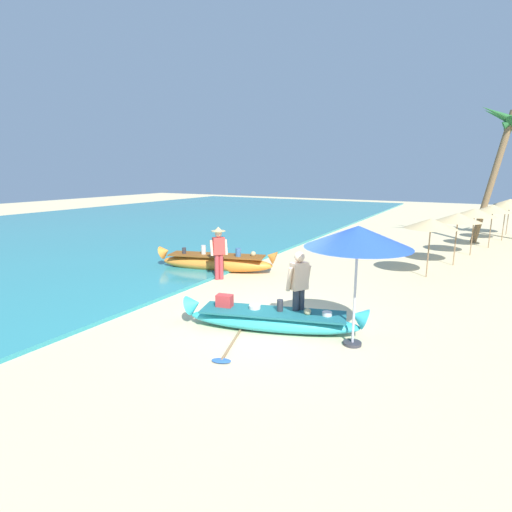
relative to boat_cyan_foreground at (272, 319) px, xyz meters
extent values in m
plane|color=beige|center=(-0.18, 0.16, -0.25)|extent=(80.00, 80.00, 0.00)
cube|color=teal|center=(-15.49, 8.16, -0.20)|extent=(24.00, 56.00, 0.10)
ellipsoid|color=#33B2BC|center=(0.01, 0.00, -0.04)|extent=(3.74, 1.79, 0.41)
cone|color=#33B2BC|center=(1.73, 0.52, 0.21)|extent=(0.53, 0.55, 0.52)
cone|color=#33B2BC|center=(-1.70, -0.52, 0.21)|extent=(0.53, 0.55, 0.52)
cube|color=#1C6267|center=(0.01, 0.00, 0.16)|extent=(3.18, 1.63, 0.04)
cube|color=#B73333|center=(-1.06, -0.24, 0.30)|extent=(0.39, 0.29, 0.29)
cylinder|color=silver|center=(-0.41, -0.03, 0.21)|extent=(0.25, 0.25, 0.10)
cylinder|color=#2D2D33|center=(0.14, 0.10, 0.29)|extent=(0.14, 0.14, 0.27)
sphere|color=tan|center=(0.73, 0.21, 0.24)|extent=(0.15, 0.15, 0.15)
cylinder|color=silver|center=(1.12, 0.34, 0.21)|extent=(0.21, 0.21, 0.10)
ellipsoid|color=orange|center=(-4.03, 3.67, 0.03)|extent=(3.95, 1.86, 0.55)
cone|color=orange|center=(-2.22, 4.22, 0.36)|extent=(0.53, 0.56, 0.53)
cone|color=orange|center=(-5.85, 3.12, 0.36)|extent=(0.53, 0.56, 0.53)
cube|color=brown|center=(-4.03, 3.67, 0.31)|extent=(3.36, 1.69, 0.04)
cylinder|color=#2D2D33|center=(-5.12, 3.29, 0.42)|extent=(0.14, 0.14, 0.23)
cylinder|color=silver|center=(-4.49, 3.55, 0.47)|extent=(0.17, 0.17, 0.33)
cylinder|color=#B74C38|center=(-3.87, 3.81, 0.44)|extent=(0.15, 0.15, 0.27)
cylinder|color=#386699|center=(-3.25, 3.81, 0.45)|extent=(0.18, 0.18, 0.30)
sphere|color=tan|center=(-2.85, 4.13, 0.40)|extent=(0.18, 0.18, 0.18)
cylinder|color=#B2383D|center=(-3.31, 2.89, 0.16)|extent=(0.14, 0.14, 0.81)
cylinder|color=#B2383D|center=(-3.40, 2.78, 0.16)|extent=(0.14, 0.14, 0.81)
cube|color=#DB3D38|center=(-3.35, 2.84, 0.83)|extent=(0.40, 0.42, 0.54)
cylinder|color=beige|center=(-3.19, 3.00, 0.78)|extent=(0.20, 0.19, 0.49)
cylinder|color=beige|center=(-3.49, 2.65, 0.78)|extent=(0.20, 0.19, 0.49)
sphere|color=beige|center=(-3.35, 2.84, 1.22)|extent=(0.22, 0.22, 0.22)
cylinder|color=tan|center=(-3.35, 2.84, 1.30)|extent=(0.44, 0.44, 0.02)
cone|color=tan|center=(-3.35, 2.84, 1.37)|extent=(0.26, 0.26, 0.12)
cylinder|color=#333842|center=(0.41, 0.32, 0.20)|extent=(0.14, 0.14, 0.89)
cylinder|color=#333842|center=(0.48, 0.44, 0.20)|extent=(0.14, 0.14, 0.89)
cube|color=beige|center=(0.45, 0.38, 0.93)|extent=(0.38, 0.42, 0.59)
cylinder|color=beige|center=(0.30, 0.20, 0.88)|extent=(0.22, 0.18, 0.54)
cylinder|color=beige|center=(0.55, 0.58, 0.88)|extent=(0.22, 0.18, 0.54)
sphere|color=beige|center=(0.45, 0.38, 1.35)|extent=(0.22, 0.22, 0.22)
cylinder|color=#B7B7BC|center=(1.73, 0.12, 0.93)|extent=(0.05, 0.05, 2.36)
cone|color=blue|center=(1.73, 0.12, 1.92)|extent=(2.02, 2.02, 0.41)
cylinder|color=#333338|center=(1.73, 0.12, -0.22)|extent=(0.36, 0.36, 0.06)
cylinder|color=#8E6B47|center=(2.33, 6.39, 0.70)|extent=(0.04, 0.04, 1.90)
cone|color=tan|center=(2.33, 6.39, 1.50)|extent=(1.60, 1.60, 0.32)
cylinder|color=#8E6B47|center=(2.96, 8.65, 0.70)|extent=(0.04, 0.04, 1.90)
cone|color=tan|center=(2.96, 8.65, 1.50)|extent=(1.60, 1.60, 0.32)
cylinder|color=#8E6B47|center=(3.43, 10.96, 0.70)|extent=(0.04, 0.04, 1.90)
cone|color=tan|center=(3.43, 10.96, 1.50)|extent=(1.60, 1.60, 0.32)
cylinder|color=#8E6B47|center=(4.08, 13.14, 0.70)|extent=(0.04, 0.04, 1.90)
cone|color=tan|center=(4.08, 13.14, 1.50)|extent=(1.60, 1.60, 0.32)
cylinder|color=#8E6B47|center=(4.65, 15.67, 0.70)|extent=(0.04, 0.04, 1.90)
cone|color=tan|center=(4.65, 15.67, 1.50)|extent=(1.60, 1.60, 0.32)
cylinder|color=#8E6B47|center=(4.91, 18.01, 0.70)|extent=(0.04, 0.04, 1.90)
cone|color=tan|center=(4.91, 18.01, 1.50)|extent=(1.60, 1.60, 0.32)
cylinder|color=brown|center=(3.93, 14.32, 2.74)|extent=(1.27, 0.28, 6.01)
cone|color=#23602D|center=(3.99, 14.55, 5.48)|extent=(1.74, 1.16, 1.11)
cone|color=#23602D|center=(3.97, 14.07, 5.53)|extent=(1.82, 1.24, 0.99)
cylinder|color=#8E6B47|center=(-0.37, -0.98, -0.22)|extent=(0.57, 1.60, 0.05)
ellipsoid|color=#2D60B7|center=(-0.11, -1.77, -0.22)|extent=(0.40, 0.30, 0.03)
camera|label=1|loc=(3.72, -7.22, 3.13)|focal=28.02mm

